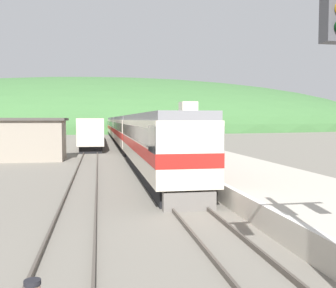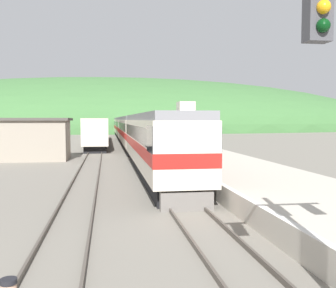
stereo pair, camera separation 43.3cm
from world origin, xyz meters
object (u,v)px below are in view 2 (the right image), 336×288
object	(u,v)px
carriage_third	(124,127)
carriage_fourth	(120,125)
express_train_lead_car	(156,142)
siding_train	(98,131)
carriage_second	(133,131)

from	to	relation	value
carriage_third	carriage_fourth	bearing A→B (deg)	90.00
express_train_lead_car	carriage_third	world-z (taller)	express_train_lead_car
express_train_lead_car	carriage_third	size ratio (longest dim) A/B	0.94
carriage_fourth	siding_train	xyz separation A→B (m)	(-4.48, -36.60, -0.24)
express_train_lead_car	siding_train	distance (m)	34.55
carriage_third	carriage_fourth	size ratio (longest dim) A/B	1.00
express_train_lead_car	carriage_second	xyz separation A→B (m)	(0.00, 23.28, -0.01)
carriage_third	siding_train	bearing A→B (deg)	-109.27
carriage_second	carriage_third	distance (m)	23.79
carriage_third	siding_train	distance (m)	13.58
carriage_second	siding_train	world-z (taller)	carriage_second
carriage_second	carriage_fourth	xyz separation A→B (m)	(0.00, 47.57, 0.00)
carriage_second	siding_train	xyz separation A→B (m)	(-4.48, 10.97, -0.24)
carriage_fourth	express_train_lead_car	bearing A→B (deg)	-90.00
express_train_lead_car	carriage_fourth	world-z (taller)	express_train_lead_car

